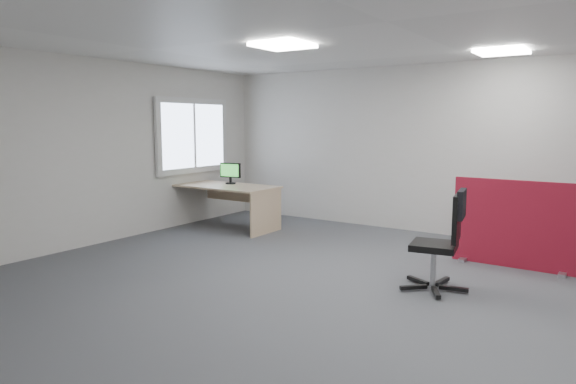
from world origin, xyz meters
The scene contains 11 objects.
floor centered at (0.00, 0.00, 0.00)m, with size 9.00×9.00×0.00m, color #4F5156.
ceiling centered at (0.00, 0.00, 2.70)m, with size 9.00×7.00×0.02m, color white.
wall_back centered at (0.00, 3.50, 1.35)m, with size 9.00×0.02×2.70m, color silver.
wall_front centered at (0.00, -3.50, 1.35)m, with size 9.00×0.02×2.70m, color silver.
wall_left centered at (-4.50, 0.00, 1.35)m, with size 0.02×7.00×2.70m, color silver.
window centered at (-4.44, 2.00, 1.55)m, with size 0.06×1.70×1.30m.
ceiling_lights centered at (0.33, 0.67, 2.67)m, with size 4.10×4.10×0.04m.
red_divider centered at (0.83, 2.10, 0.53)m, with size 1.45×0.30×1.09m.
second_desk centered at (-3.68, 2.00, 0.56)m, with size 1.75×0.88×0.73m.
monitor_second centered at (-3.75, 2.17, 0.93)m, with size 0.40×0.18×0.36m.
office_chair centered at (0.41, 0.73, 0.61)m, with size 0.71×0.71×1.08m.
Camera 1 is at (1.97, -4.57, 1.78)m, focal length 32.00 mm.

